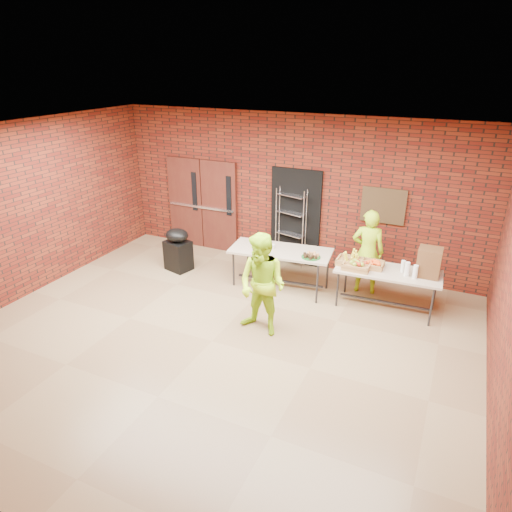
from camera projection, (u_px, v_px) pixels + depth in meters
The scene contains 19 objects.
room at pixel (208, 249), 6.68m from camera, with size 8.08×7.08×3.28m.
double_doors at pixel (203, 204), 10.61m from camera, with size 1.78×0.12×2.10m.
dark_doorway at pixel (295, 217), 9.74m from camera, with size 1.10×0.06×2.10m, color black.
bronze_plaque at pixel (383, 206), 8.83m from camera, with size 0.85×0.04×0.70m, color #3E2C19.
wire_rack at pixel (291, 228), 9.72m from camera, with size 0.63×0.21×1.71m, color silver, non-canonical shape.
table_left at pixel (281, 253), 8.78m from camera, with size 2.02×1.03×0.80m.
table_right at pixel (388, 274), 8.03m from camera, with size 1.85×0.85×0.74m.
basket_bananas at pixel (350, 261), 8.24m from camera, with size 0.46×0.36×0.14m.
basket_oranges at pixel (371, 264), 8.12m from camera, with size 0.42×0.33×0.13m.
basket_apples at pixel (357, 266), 8.05m from camera, with size 0.47×0.36×0.15m.
muffin_tray at pixel (311, 255), 8.40m from camera, with size 0.35×0.35×0.09m.
napkin_box at pixel (269, 246), 8.84m from camera, with size 0.20×0.13×0.07m, color white.
coffee_dispenser at pixel (429, 262), 7.73m from camera, with size 0.38×0.34×0.50m, color brown.
cup_stack_front at pixel (407, 269), 7.77m from camera, with size 0.08×0.08×0.25m, color white.
cup_stack_mid at pixel (415, 272), 7.68m from camera, with size 0.08×0.08×0.24m, color white.
cup_stack_back at pixel (403, 266), 7.91m from camera, with size 0.07×0.07×0.22m, color white.
covered_grill at pixel (178, 249), 9.64m from camera, with size 0.59×0.53×0.92m.
volunteer_woman at pixel (368, 252), 8.58m from camera, with size 0.60×0.40×1.65m, color #ACE419.
volunteer_man at pixel (262, 285), 7.26m from camera, with size 0.83×0.65×1.71m, color #ACE419.
Camera 1 is at (3.25, -5.29, 4.17)m, focal length 32.00 mm.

